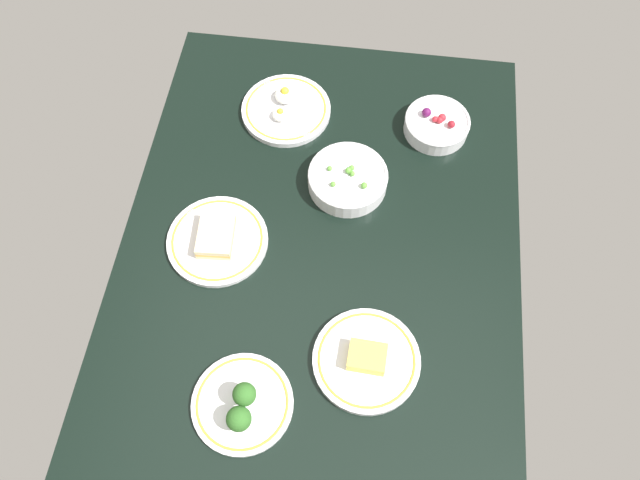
{
  "coord_description": "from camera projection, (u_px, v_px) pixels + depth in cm",
  "views": [
    {
      "loc": [
        59.44,
        7.68,
        119.94
      ],
      "look_at": [
        0.0,
        0.0,
        6.0
      ],
      "focal_mm": 33.93,
      "sensor_mm": 36.0,
      "label": 1
    }
  ],
  "objects": [
    {
      "name": "plate_eggs",
      "position": [
        286.0,
        109.0,
        1.47
      ],
      "size": [
        21.64,
        21.64,
        5.23
      ],
      "color": "silver",
      "rests_on": "dining_table"
    },
    {
      "name": "bowl_berries",
      "position": [
        437.0,
        124.0,
        1.43
      ],
      "size": [
        15.39,
        15.39,
        5.85
      ],
      "color": "silver",
      "rests_on": "dining_table"
    },
    {
      "name": "plate_broccoli",
      "position": [
        242.0,
        404.0,
        1.13
      ],
      "size": [
        19.37,
        19.37,
        7.83
      ],
      "color": "silver",
      "rests_on": "dining_table"
    },
    {
      "name": "dining_table",
      "position": [
        320.0,
        248.0,
        1.32
      ],
      "size": [
        116.89,
        85.84,
        4.0
      ],
      "primitive_type": "cube",
      "color": "black",
      "rests_on": "ground"
    },
    {
      "name": "plate_sandwich",
      "position": [
        217.0,
        239.0,
        1.3
      ],
      "size": [
        21.82,
        21.82,
        4.39
      ],
      "color": "silver",
      "rests_on": "dining_table"
    },
    {
      "name": "plate_cheese",
      "position": [
        366.0,
        360.0,
        1.17
      ],
      "size": [
        21.13,
        21.13,
        4.5
      ],
      "color": "silver",
      "rests_on": "dining_table"
    },
    {
      "name": "bowl_peas",
      "position": [
        348.0,
        179.0,
        1.36
      ],
      "size": [
        17.96,
        17.96,
        5.44
      ],
      "color": "silver",
      "rests_on": "dining_table"
    }
  ]
}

